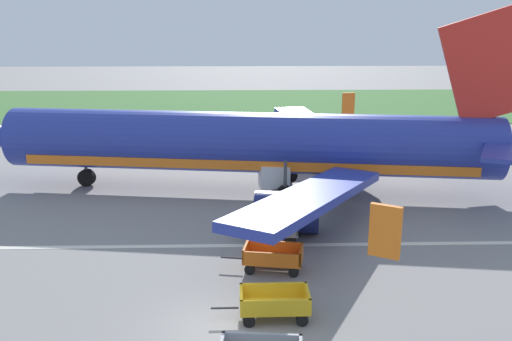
# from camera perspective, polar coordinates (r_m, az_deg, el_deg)

# --- Properties ---
(ground_plane) EXTENTS (220.00, 220.00, 0.00)m
(ground_plane) POSITION_cam_1_polar(r_m,az_deg,el_deg) (20.44, -3.80, -15.75)
(ground_plane) COLOR gray
(grass_strip) EXTENTS (220.00, 28.00, 0.06)m
(grass_strip) POSITION_cam_1_polar(r_m,az_deg,el_deg) (70.70, -2.19, 6.75)
(grass_strip) COLOR #3D7033
(grass_strip) RESTS_ON ground
(apron_stripe) EXTENTS (120.00, 0.36, 0.01)m
(apron_stripe) POSITION_cam_1_polar(r_m,az_deg,el_deg) (27.02, -3.21, -7.65)
(apron_stripe) COLOR silver
(apron_stripe) RESTS_ON ground
(airplane) EXTENTS (37.63, 30.32, 11.34)m
(airplane) POSITION_cam_1_polar(r_m,az_deg,el_deg) (34.25, 0.82, 2.69)
(airplane) COLOR #28389E
(airplane) RESTS_ON ground
(baggage_cart_third_in_row) EXTENTS (3.56, 1.43, 1.07)m
(baggage_cart_third_in_row) POSITION_cam_1_polar(r_m,az_deg,el_deg) (20.72, 1.86, -13.35)
(baggage_cart_third_in_row) COLOR gold
(baggage_cart_third_in_row) RESTS_ON ground
(baggage_cart_fourth_in_row) EXTENTS (3.62, 1.81, 1.07)m
(baggage_cart_fourth_in_row) POSITION_cam_1_polar(r_m,az_deg,el_deg) (24.32, 1.72, -8.80)
(baggage_cart_fourth_in_row) COLOR orange
(baggage_cart_fourth_in_row) RESTS_ON ground
(baggage_cart_far_end) EXTENTS (3.57, 1.48, 1.07)m
(baggage_cart_far_end) POSITION_cam_1_polar(r_m,az_deg,el_deg) (27.31, 1.60, -6.02)
(baggage_cart_far_end) COLOR gray
(baggage_cart_far_end) RESTS_ON ground
(service_truck_beside_carts) EXTENTS (4.51, 2.28, 2.10)m
(service_truck_beside_carts) POSITION_cam_1_polar(r_m,az_deg,el_deg) (33.77, 2.65, -0.93)
(service_truck_beside_carts) COLOR slate
(service_truck_beside_carts) RESTS_ON ground
(traffic_cone_near_plane) EXTENTS (0.55, 0.55, 0.72)m
(traffic_cone_near_plane) POSITION_cam_1_polar(r_m,az_deg,el_deg) (29.22, 12.14, -5.43)
(traffic_cone_near_plane) COLOR orange
(traffic_cone_near_plane) RESTS_ON ground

